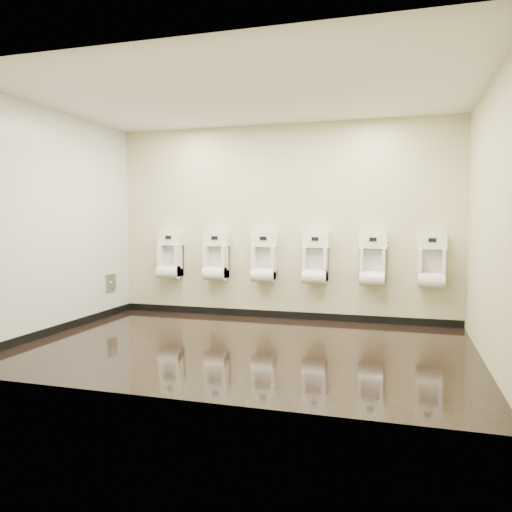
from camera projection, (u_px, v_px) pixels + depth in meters
The scene contains 16 objects.
ground at pixel (245, 346), 5.63m from camera, with size 5.00×3.50×0.00m, color black.
ceiling at pixel (244, 94), 5.43m from camera, with size 5.00×3.50×0.00m, color silver.
back_wall at pixel (281, 222), 7.20m from camera, with size 5.00×0.02×2.80m, color beige.
front_wall at pixel (176, 223), 3.85m from camera, with size 5.00×0.02×2.80m, color beige.
left_wall at pixel (54, 222), 6.23m from camera, with size 0.02×3.50×2.80m, color beige.
right_wall at pixel (490, 222), 4.83m from camera, with size 0.02×3.50×2.80m, color beige.
tile_overlay_left at pixel (54, 222), 6.23m from camera, with size 0.01×3.50×2.80m, color white.
skirting_back at pixel (281, 314), 7.29m from camera, with size 5.00×0.02×0.10m, color black.
skirting_left at pixel (58, 329), 6.32m from camera, with size 0.02×3.50×0.10m, color black.
access_panel at pixel (111, 282), 7.44m from camera, with size 0.04×0.25×0.25m.
urinal_0 at pixel (170, 259), 7.60m from camera, with size 0.38×0.29×0.71m.
urinal_1 at pixel (216, 260), 7.39m from camera, with size 0.38×0.29×0.71m.
urinal_2 at pixel (264, 261), 7.18m from camera, with size 0.38×0.29×0.71m.
urinal_3 at pixel (315, 262), 6.97m from camera, with size 0.38×0.29×0.71m.
urinal_4 at pixel (373, 263), 6.75m from camera, with size 0.38×0.29×0.71m.
urinal_5 at pixel (431, 265), 6.54m from camera, with size 0.38×0.29×0.71m.
Camera 1 is at (1.68, -5.28, 1.41)m, focal length 35.00 mm.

